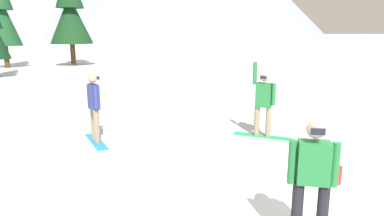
{
  "coord_description": "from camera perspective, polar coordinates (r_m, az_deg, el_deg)",
  "views": [
    {
      "loc": [
        -3.92,
        -4.17,
        2.82
      ],
      "look_at": [
        -1.23,
        3.74,
        1.0
      ],
      "focal_mm": 32.8,
      "sensor_mm": 36.0,
      "label": 1
    }
  ],
  "objects": [
    {
      "name": "pine_tree_slender",
      "position": [
        31.82,
        -19.23,
        14.75
      ],
      "size": [
        3.5,
        3.5,
        8.37
      ],
      "color": "#472D19",
      "rests_on": "ground_plane"
    },
    {
      "name": "snowboarder_foreground",
      "position": [
        4.87,
        18.92,
        -11.3
      ],
      "size": [
        1.52,
        1.01,
        1.75
      ],
      "color": "#1E8CD8",
      "rests_on": "ground_plane"
    },
    {
      "name": "snowboarder_midground",
      "position": [
        9.63,
        11.52,
        0.91
      ],
      "size": [
        1.35,
        1.28,
        2.04
      ],
      "color": "#19B259",
      "rests_on": "ground_plane"
    },
    {
      "name": "pine_tree_short",
      "position": [
        31.96,
        -28.57,
        13.51
      ],
      "size": [
        2.66,
        2.66,
        7.94
      ],
      "color": "#472D19",
      "rests_on": "ground_plane"
    },
    {
      "name": "snowboarder_background",
      "position": [
        9.31,
        -15.63,
        0.25
      ],
      "size": [
        0.52,
        1.59,
        1.79
      ],
      "color": "#1E8CD8",
      "rests_on": "ground_plane"
    },
    {
      "name": "backpack_red",
      "position": [
        7.43,
        21.91,
        -9.87
      ],
      "size": [
        0.55,
        0.55,
        0.29
      ],
      "color": "red",
      "rests_on": "ground_plane"
    },
    {
      "name": "ground_plane",
      "position": [
        6.38,
        22.62,
        -14.94
      ],
      "size": [
        800.0,
        800.0,
        0.0
      ],
      "primitive_type": "plane",
      "color": "silver"
    }
  ]
}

